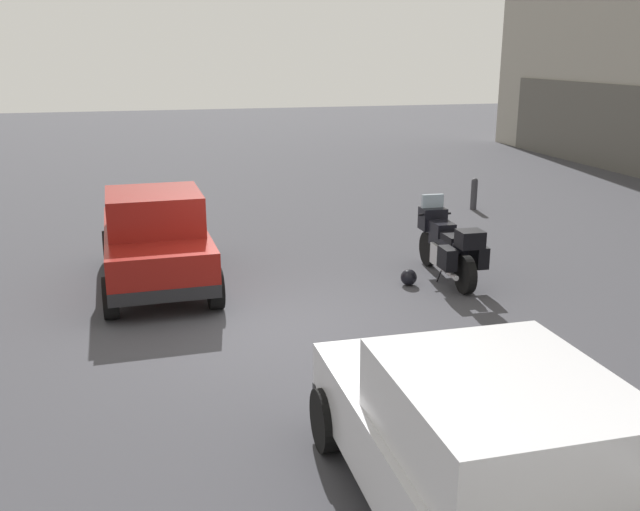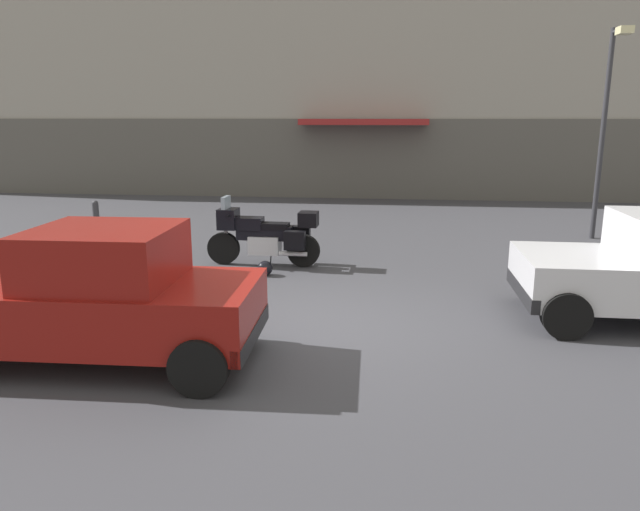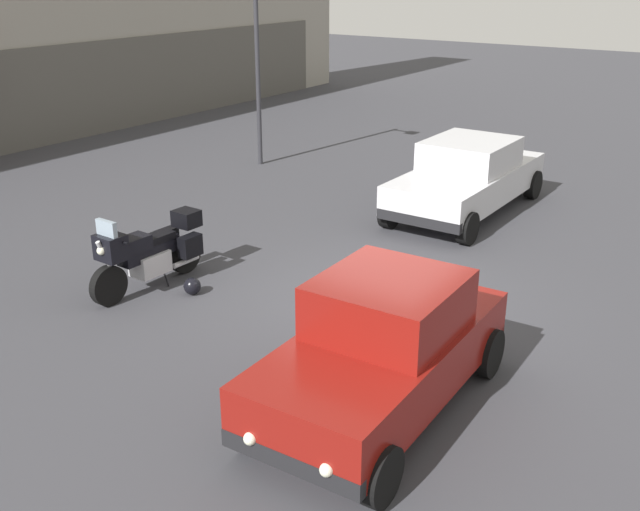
{
  "view_description": "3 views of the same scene",
  "coord_description": "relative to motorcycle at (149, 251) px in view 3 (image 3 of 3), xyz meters",
  "views": [
    {
      "loc": [
        9.41,
        -1.67,
        3.86
      ],
      "look_at": [
        -0.71,
        0.94,
        0.82
      ],
      "focal_mm": 39.64,
      "sensor_mm": 36.0,
      "label": 1
    },
    {
      "loc": [
        1.0,
        -7.85,
        2.89
      ],
      "look_at": [
        -0.13,
        1.42,
        0.7
      ],
      "focal_mm": 33.49,
      "sensor_mm": 36.0,
      "label": 2
    },
    {
      "loc": [
        -9.01,
        -5.15,
        4.93
      ],
      "look_at": [
        -0.41,
        0.79,
        0.8
      ],
      "focal_mm": 41.29,
      "sensor_mm": 36.0,
      "label": 3
    }
  ],
  "objects": [
    {
      "name": "streetlamp_curbside",
      "position": [
        7.3,
        3.46,
        2.31
      ],
      "size": [
        0.28,
        0.94,
        4.83
      ],
      "color": "#2D2D33",
      "rests_on": "ground"
    },
    {
      "name": "car_sedan_far",
      "position": [
        6.6,
        -2.6,
        0.16
      ],
      "size": [
        4.58,
        1.91,
        1.56
      ],
      "rotation": [
        0.0,
        0.0,
        0.0
      ],
      "color": "silver",
      "rests_on": "ground"
    },
    {
      "name": "ground_plane",
      "position": [
        1.46,
        -3.43,
        -0.62
      ],
      "size": [
        80.0,
        80.0,
        0.0
      ],
      "primitive_type": "plane",
      "color": "#38383D"
    },
    {
      "name": "motorcycle",
      "position": [
        0.0,
        0.0,
        0.0
      ],
      "size": [
        2.26,
        0.77,
        1.36
      ],
      "rotation": [
        0.0,
        0.0,
        3.12
      ],
      "color": "black",
      "rests_on": "ground"
    },
    {
      "name": "helmet",
      "position": [
        0.15,
        -0.76,
        -0.48
      ],
      "size": [
        0.28,
        0.28,
        0.28
      ],
      "primitive_type": "sphere",
      "color": "black",
      "rests_on": "ground"
    },
    {
      "name": "car_hatchback_near",
      "position": [
        -0.95,
        -4.9,
        0.19
      ],
      "size": [
        3.92,
        1.89,
        1.64
      ],
      "rotation": [
        0.0,
        0.0,
        3.17
      ],
      "color": "maroon",
      "rests_on": "ground"
    }
  ]
}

